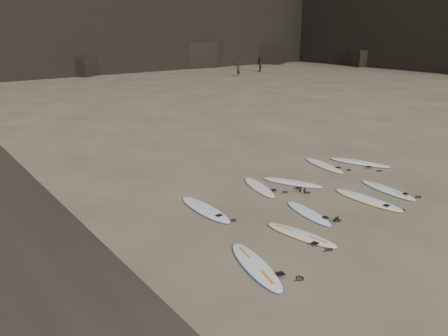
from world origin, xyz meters
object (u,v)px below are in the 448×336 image
object	(u,v)px
surfboard_1	(301,235)
person_b	(259,64)
surfboard_9	(359,162)
surfboard_7	(292,182)
surfboard_6	(259,187)
person_a	(238,69)
surfboard_5	(205,209)
surfboard_3	(368,200)
surfboard_4	(387,190)
surfboard_0	(256,266)
surfboard_2	(308,213)
surfboard_8	(324,165)

from	to	relation	value
surfboard_1	person_b	xyz separation A→B (m)	(30.47, 36.06, 0.91)
surfboard_1	surfboard_9	distance (m)	8.01
surfboard_9	surfboard_7	bearing A→B (deg)	158.51
surfboard_6	person_a	xyz separation A→B (m)	(23.34, 29.98, 0.76)
surfboard_5	surfboard_7	xyz separation A→B (m)	(4.21, 0.07, -0.00)
surfboard_3	surfboard_4	world-z (taller)	surfboard_3
surfboard_0	surfboard_4	bearing A→B (deg)	23.18
surfboard_0	person_b	size ratio (longest dim) A/B	1.37
surfboard_6	surfboard_7	xyz separation A→B (m)	(1.37, -0.41, 0.00)
surfboard_2	surfboard_9	distance (m)	6.40
surfboard_7	surfboard_8	size ratio (longest dim) A/B	0.98
surfboard_7	surfboard_8	bearing A→B (deg)	-11.19
surfboard_3	surfboard_7	distance (m)	2.98
surfboard_2	surfboard_4	size ratio (longest dim) A/B	0.92
surfboard_0	surfboard_8	xyz separation A→B (m)	(7.94, 4.52, -0.00)
surfboard_0	surfboard_1	distance (m)	2.26
surfboard_1	person_a	world-z (taller)	person_a
surfboard_4	surfboard_7	size ratio (longest dim) A/B	0.99
surfboard_0	surfboard_1	xyz separation A→B (m)	(2.21, 0.51, -0.00)
surfboard_0	surfboard_4	distance (m)	7.55
surfboard_4	person_a	world-z (taller)	person_a
surfboard_2	person_b	size ratio (longest dim) A/B	1.17
surfboard_1	person_a	xyz separation A→B (m)	(25.01, 33.69, 0.76)
surfboard_2	person_a	world-z (taller)	person_a
surfboard_9	person_b	xyz separation A→B (m)	(23.18, 32.76, 0.90)
surfboard_8	surfboard_2	bearing A→B (deg)	-133.77
surfboard_0	surfboard_2	bearing A→B (deg)	37.08
surfboard_5	surfboard_0	bearing A→B (deg)	-104.22
surfboard_7	surfboard_6	bearing A→B (deg)	137.12
surfboard_0	surfboard_5	bearing A→B (deg)	89.55
surfboard_3	surfboard_0	bearing A→B (deg)	-173.10
surfboard_8	person_a	xyz separation A→B (m)	(19.28, 29.67, 0.76)
surfboard_6	surfboard_7	distance (m)	1.43
surfboard_8	surfboard_9	world-z (taller)	surfboard_9
surfboard_2	surfboard_5	xyz separation A→B (m)	(-2.52, 2.29, 0.01)
surfboard_2	surfboard_4	world-z (taller)	surfboard_4
surfboard_8	surfboard_4	bearing A→B (deg)	-86.52
surfboard_1	surfboard_5	distance (m)	3.43
surfboard_6	person_a	bearing A→B (deg)	67.68
surfboard_6	surfboard_2	bearing A→B (deg)	-81.04
surfboard_4	surfboard_6	size ratio (longest dim) A/B	1.05
surfboard_1	surfboard_8	bearing A→B (deg)	24.17
surfboard_7	surfboard_4	bearing A→B (deg)	-76.84
surfboard_0	surfboard_6	size ratio (longest dim) A/B	1.12
surfboard_8	person_b	bearing A→B (deg)	63.45
surfboard_1	surfboard_7	world-z (taller)	surfboard_7
surfboard_0	person_b	world-z (taller)	person_b
surfboard_1	surfboard_7	bearing A→B (deg)	36.52
surfboard_5	surfboard_1	bearing A→B (deg)	-68.72
surfboard_5	surfboard_9	size ratio (longest dim) A/B	1.00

